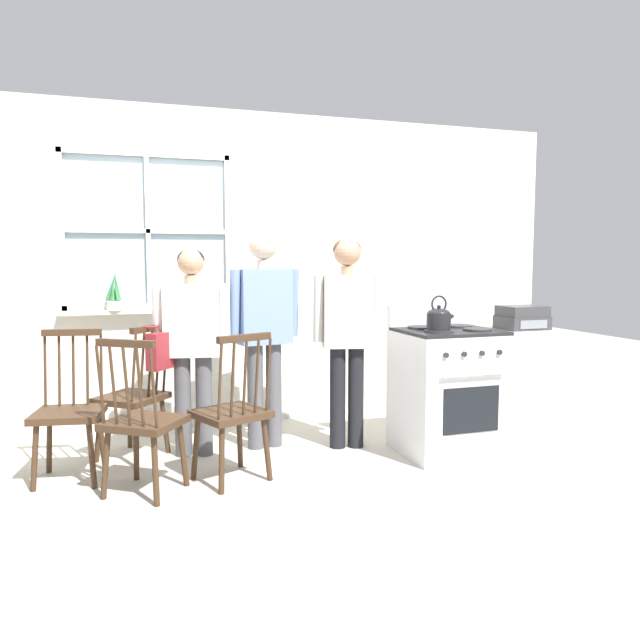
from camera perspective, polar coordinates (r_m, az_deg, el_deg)
name	(u,v)px	position (r m, az deg, el deg)	size (l,w,h in m)	color
ground_plane	(256,474)	(4.33, -5.87, -13.87)	(16.00, 16.00, 0.00)	#B2AD9E
wall_back	(224,273)	(5.46, -8.79, 4.30)	(6.40, 0.16, 2.70)	silver
chair_by_window	(134,398)	(4.72, -16.63, -6.82)	(0.58, 0.58, 0.98)	#3D2819
chair_near_wall	(142,423)	(4.00, -15.95, -9.04)	(0.57, 0.57, 0.98)	#3D2819
chair_center_cluster	(233,414)	(4.11, -8.00, -8.50)	(0.54, 0.53, 0.98)	#3D2819
chair_near_stove	(69,413)	(4.41, -21.95, -7.86)	(0.48, 0.47, 0.98)	#3D2819
person_elderly_left	(192,333)	(4.60, -11.61, -1.16)	(0.56, 0.28, 1.51)	#4C4C51
person_teen_center	(264,316)	(4.72, -5.15, 0.35)	(0.56, 0.26, 1.65)	#4C4C51
person_adult_right	(347,322)	(4.70, 2.49, -0.17)	(0.53, 0.28, 1.59)	black
stove	(447,390)	(4.75, 11.58, -6.27)	(0.70, 0.68, 1.08)	silver
kettle	(439,318)	(4.47, 10.81, 0.17)	(0.21, 0.17, 0.25)	black
potted_plant	(115,298)	(5.30, -18.26, 1.95)	(0.14, 0.13, 0.32)	beige
handbag	(160,350)	(4.52, -14.43, -2.66)	(0.25, 0.25, 0.31)	maroon
side_counter	(518,386)	(5.15, 17.68, -5.75)	(0.55, 0.50, 0.90)	beige
stereo	(522,318)	(5.06, 18.00, 0.19)	(0.34, 0.29, 0.18)	#38383A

